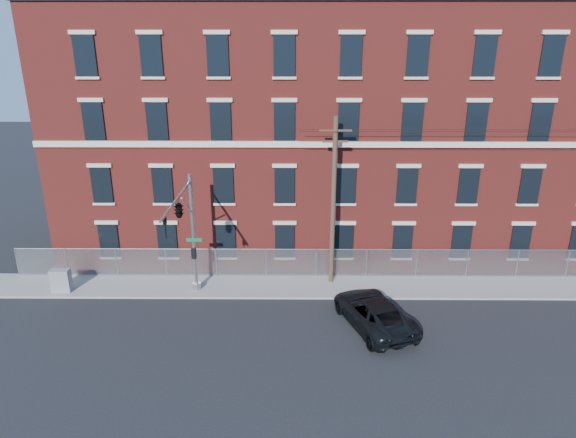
% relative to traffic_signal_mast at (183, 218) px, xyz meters
% --- Properties ---
extents(ground, '(140.00, 140.00, 0.00)m').
position_rel_traffic_signal_mast_xyz_m(ground, '(6.00, -2.18, -5.39)').
color(ground, black).
rests_on(ground, ground).
extents(sidewalk, '(65.00, 3.00, 0.12)m').
position_rel_traffic_signal_mast_xyz_m(sidewalk, '(18.00, 2.82, -5.33)').
color(sidewalk, gray).
rests_on(sidewalk, ground).
extents(mill_building, '(55.30, 14.32, 16.30)m').
position_rel_traffic_signal_mast_xyz_m(mill_building, '(18.00, 11.75, 2.76)').
color(mill_building, maroon).
rests_on(mill_building, ground).
extents(chain_link_fence, '(59.06, 0.06, 1.85)m').
position_rel_traffic_signal_mast_xyz_m(chain_link_fence, '(18.00, 4.12, -4.33)').
color(chain_link_fence, '#A5A8AD').
rests_on(chain_link_fence, ground).
extents(traffic_signal_mast, '(0.90, 6.75, 7.00)m').
position_rel_traffic_signal_mast_xyz_m(traffic_signal_mast, '(0.00, 0.00, 0.00)').
color(traffic_signal_mast, '#9EA0A5').
rests_on(traffic_signal_mast, ground).
extents(utility_pole_near, '(1.80, 0.28, 10.00)m').
position_rel_traffic_signal_mast_xyz_m(utility_pole_near, '(8.00, 3.42, -0.05)').
color(utility_pole_near, '#4B3225').
rests_on(utility_pole_near, ground).
extents(pickup_truck, '(4.33, 6.18, 1.57)m').
position_rel_traffic_signal_mast_xyz_m(pickup_truck, '(9.84, -1.43, -4.60)').
color(pickup_truck, black).
rests_on(pickup_truck, ground).
extents(utility_cabinet, '(1.10, 0.56, 1.36)m').
position_rel_traffic_signal_mast_xyz_m(utility_cabinet, '(-7.86, 2.02, -4.59)').
color(utility_cabinet, slate).
rests_on(utility_cabinet, sidewalk).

